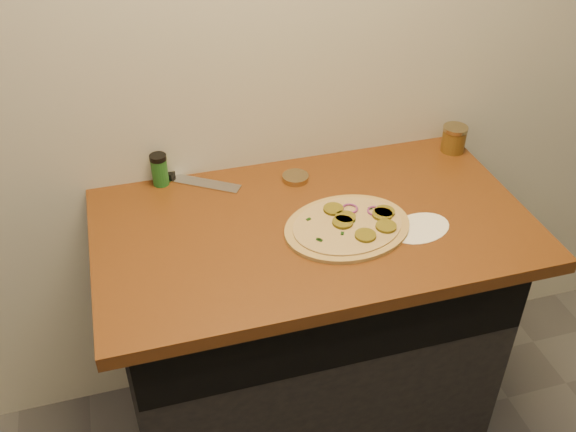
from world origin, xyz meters
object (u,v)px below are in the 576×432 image
object	(u,v)px
spice_shaker	(159,170)
salsa_jar	(454,139)
pizza	(349,226)
chefs_knife	(177,177)

from	to	relation	value
spice_shaker	salsa_jar	bearing A→B (deg)	-3.68
pizza	salsa_jar	xyz separation A→B (m)	(0.47, 0.30, 0.03)
pizza	salsa_jar	bearing A→B (deg)	32.76
pizza	spice_shaker	distance (m)	0.59
spice_shaker	chefs_knife	bearing A→B (deg)	14.40
salsa_jar	spice_shaker	distance (m)	0.93
pizza	spice_shaker	bearing A→B (deg)	142.19
chefs_knife	pizza	bearing A→B (deg)	-41.91
salsa_jar	chefs_knife	bearing A→B (deg)	175.30
salsa_jar	spice_shaker	size ratio (longest dim) A/B	0.86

